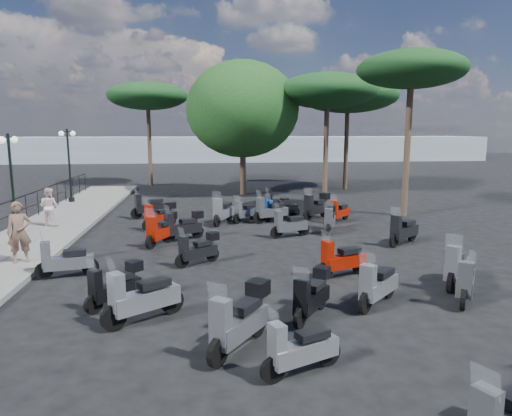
{
  "coord_description": "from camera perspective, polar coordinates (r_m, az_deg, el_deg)",
  "views": [
    {
      "loc": [
        -0.38,
        -13.34,
        3.91
      ],
      "look_at": [
        1.36,
        2.28,
        1.2
      ],
      "focal_mm": 32.0,
      "sensor_mm": 36.0,
      "label": 1
    }
  ],
  "objects": [
    {
      "name": "scooter_8",
      "position": [
        13.48,
        -7.26,
        -5.2
      ],
      "size": [
        1.3,
        0.96,
        1.18
      ],
      "rotation": [
        0.0,
        0.0,
        2.16
      ],
      "color": "black",
      "rests_on": "ground"
    },
    {
      "name": "scooter_27",
      "position": [
        16.46,
        17.91,
        -2.73
      ],
      "size": [
        1.44,
        1.15,
        1.38
      ],
      "rotation": [
        0.0,
        0.0,
        2.23
      ],
      "color": "black",
      "rests_on": "ground"
    },
    {
      "name": "scooter_29",
      "position": [
        19.77,
        10.35,
        -0.51
      ],
      "size": [
        1.16,
        1.19,
        1.25
      ],
      "rotation": [
        0.0,
        0.0,
        2.37
      ],
      "color": "black",
      "rests_on": "ground"
    },
    {
      "name": "scooter_25",
      "position": [
        11.62,
        24.71,
        -8.36
      ],
      "size": [
        1.06,
        1.48,
        1.36
      ],
      "rotation": [
        0.0,
        0.0,
        2.55
      ],
      "color": "black",
      "rests_on": "ground"
    },
    {
      "name": "scooter_12",
      "position": [
        7.69,
        5.54,
        -17.23
      ],
      "size": [
        1.45,
        0.78,
        1.22
      ],
      "rotation": [
        0.0,
        0.0,
        1.98
      ],
      "color": "black",
      "rests_on": "ground"
    },
    {
      "name": "ground",
      "position": [
        13.91,
        -4.58,
        -6.58
      ],
      "size": [
        120.0,
        120.0,
        0.0
      ],
      "primitive_type": "plane",
      "color": "black",
      "rests_on": "ground"
    },
    {
      "name": "scooter_23",
      "position": [
        20.13,
        2.99,
        0.01
      ],
      "size": [
        1.8,
        0.63,
        1.44
      ],
      "rotation": [
        0.0,
        0.0,
        1.75
      ],
      "color": "black",
      "rests_on": "ground"
    },
    {
      "name": "woman",
      "position": [
        14.62,
        -27.5,
        -2.71
      ],
      "size": [
        0.74,
        0.59,
        1.76
      ],
      "primitive_type": "imported",
      "rotation": [
        0.0,
        0.0,
        0.29
      ],
      "color": "brown",
      "rests_on": "sidewalk"
    },
    {
      "name": "scooter_13",
      "position": [
        9.75,
        6.96,
        -10.9
      ],
      "size": [
        1.07,
        1.38,
        1.28
      ],
      "rotation": [
        0.0,
        0.0,
        2.52
      ],
      "color": "black",
      "rests_on": "ground"
    },
    {
      "name": "scooter_20",
      "position": [
        12.5,
        10.64,
        -6.43
      ],
      "size": [
        1.58,
        0.81,
        1.32
      ],
      "rotation": [
        0.0,
        0.0,
        1.94
      ],
      "color": "black",
      "rests_on": "ground"
    },
    {
      "name": "sidewalk",
      "position": [
        17.87,
        -26.28,
        -3.65
      ],
      "size": [
        3.0,
        30.0,
        0.15
      ],
      "primitive_type": "cube",
      "color": "#605D5B",
      "rests_on": "ground"
    },
    {
      "name": "scooter_21",
      "position": [
        17.77,
        9.22,
        -1.47
      ],
      "size": [
        0.8,
        1.53,
        1.28
      ],
      "rotation": [
        0.0,
        0.0,
        2.77
      ],
      "color": "black",
      "rests_on": "ground"
    },
    {
      "name": "scooter_1",
      "position": [
        9.76,
        -14.1,
        -10.91
      ],
      "size": [
        1.58,
        1.17,
        1.47
      ],
      "rotation": [
        0.0,
        0.0,
        2.18
      ],
      "color": "black",
      "rests_on": "ground"
    },
    {
      "name": "scooter_16",
      "position": [
        19.92,
        2.56,
        -0.23
      ],
      "size": [
        1.24,
        1.08,
        1.19
      ],
      "rotation": [
        0.0,
        0.0,
        2.27
      ],
      "color": "black",
      "rests_on": "ground"
    },
    {
      "name": "scooter_9",
      "position": [
        15.95,
        -11.75,
        -2.71
      ],
      "size": [
        1.0,
        1.58,
        1.38
      ],
      "rotation": [
        0.0,
        0.0,
        2.65
      ],
      "color": "black",
      "rests_on": "ground"
    },
    {
      "name": "scooter_11",
      "position": [
        20.92,
        -13.2,
        0.12
      ],
      "size": [
        1.66,
        0.96,
        1.42
      ],
      "rotation": [
        0.0,
        0.0,
        2.02
      ],
      "color": "black",
      "rests_on": "ground"
    },
    {
      "name": "broadleaf_tree",
      "position": [
        27.66,
        -1.68,
        12.21
      ],
      "size": [
        6.71,
        6.71,
        7.94
      ],
      "color": "#38281E",
      "rests_on": "ground"
    },
    {
      "name": "scooter_2",
      "position": [
        10.79,
        -17.2,
        -9.34
      ],
      "size": [
        1.15,
        1.21,
        1.22
      ],
      "rotation": [
        0.0,
        0.0,
        2.39
      ],
      "color": "black",
      "rests_on": "ground"
    },
    {
      "name": "scooter_10",
      "position": [
        19.51,
        -1.41,
        -0.53
      ],
      "size": [
        1.14,
        1.14,
        1.21
      ],
      "rotation": [
        0.0,
        0.0,
        2.35
      ],
      "color": "black",
      "rests_on": "ground"
    },
    {
      "name": "scooter_5",
      "position": [
        18.63,
        -11.94,
        -1.01
      ],
      "size": [
        1.28,
        1.25,
        1.3
      ],
      "rotation": [
        0.0,
        0.0,
        2.34
      ],
      "color": "black",
      "rests_on": "ground"
    },
    {
      "name": "pedestrian_far",
      "position": [
        19.75,
        -24.46,
        0.15
      ],
      "size": [
        0.88,
        0.77,
        1.51
      ],
      "primitive_type": "imported",
      "rotation": [
        0.0,
        0.0,
        2.83
      ],
      "color": "beige",
      "rests_on": "sidewalk"
    },
    {
      "name": "scooter_26",
      "position": [
        12.63,
        23.8,
        -6.71
      ],
      "size": [
        1.28,
        1.47,
        1.46
      ],
      "rotation": [
        0.0,
        0.0,
        2.43
      ],
      "color": "black",
      "rests_on": "ground"
    },
    {
      "name": "scooter_17",
      "position": [
        19.07,
        -4.16,
        -0.52
      ],
      "size": [
        0.98,
        1.71,
        1.47
      ],
      "rotation": [
        0.0,
        0.0,
        2.69
      ],
      "color": "black",
      "rests_on": "ground"
    },
    {
      "name": "scooter_14",
      "position": [
        10.67,
        14.92,
        -9.37
      ],
      "size": [
        1.3,
        1.26,
        1.36
      ],
      "rotation": [
        0.0,
        0.0,
        2.34
      ],
      "color": "black",
      "rests_on": "ground"
    },
    {
      "name": "pine_0",
      "position": [
        27.29,
        8.91,
        14.24
      ],
      "size": [
        5.81,
        5.81,
        7.12
      ],
      "color": "#38281E",
      "rests_on": "ground"
    },
    {
      "name": "scooter_15",
      "position": [
        16.8,
        4.2,
        -2.14
      ],
      "size": [
        1.55,
        0.76,
        1.29
      ],
      "rotation": [
        0.0,
        0.0,
        1.92
      ],
      "color": "black",
      "rests_on": "ground"
    },
    {
      "name": "pine_2",
      "position": [
        33.11,
        -13.39,
        13.43
      ],
      "size": [
        5.52,
        5.52,
        7.16
      ],
      "color": "#38281E",
      "rests_on": "ground"
    },
    {
      "name": "scooter_4",
      "position": [
        16.47,
        -9.07,
        -2.3
      ],
      "size": [
        1.5,
        0.99,
        1.32
      ],
      "rotation": [
        0.0,
        0.0,
        2.09
      ],
      "color": "black",
      "rests_on": "ground"
    },
    {
      "name": "distant_hills",
      "position": [
        58.39,
        -6.04,
        7.36
      ],
      "size": [
        70.0,
        8.0,
        3.0
      ],
      "primitive_type": "cube",
      "color": "gray",
      "rests_on": "ground"
    },
    {
      "name": "pine_1",
      "position": [
        30.77,
        11.41,
        13.62
      ],
      "size": [
        6.5,
        6.5,
        7.22
      ],
      "color": "#38281E",
      "rests_on": "ground"
    },
    {
      "name": "pine_3",
      "position": [
        21.83,
        18.87,
        15.97
      ],
      "size": [
        4.75,
        4.75,
        7.33
      ],
      "color": "#38281E",
      "rests_on": "ground"
    },
    {
      "name": "lamp_post_2",
      "position": [
        25.77,
        -22.34,
        5.5
      ],
      "size": [
        0.61,
        1.05,
        3.8
      ],
      "rotation": [
        0.0,
        0.0,
        -0.41
      ],
      "color": "black",
      "rests_on": "sidewalk"
    },
    {
      "name": "scooter_28",
      "position": [
        20.23,
        7.56,
        0.13
      ],
      "size": [
        1.48,
        1.36,
        1.46
      ],
      "rotation": [
        0.0,
        0.0,
        2.3
      ],
      "color": "black",
      "rests_on": "ground"
    },
    {
      "name": "scooter_22",
      "position": [
        19.37,
        1.85,
        -0.4
      ],
      "size": [
        1.67,
        0.89,
        1.41
      ],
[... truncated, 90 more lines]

